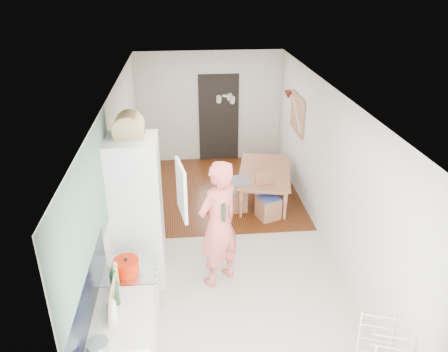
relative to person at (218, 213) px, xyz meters
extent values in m
cube|color=beige|center=(0.19, 0.93, -1.10)|extent=(3.20, 7.00, 0.01)
cube|color=#5D2F0E|center=(0.19, 2.78, -1.09)|extent=(3.20, 3.30, 0.01)
cube|color=slate|center=(-1.40, -1.07, 0.75)|extent=(0.02, 3.00, 1.30)
cube|color=black|center=(-1.40, -1.62, 0.05)|extent=(0.02, 1.90, 0.50)
cube|color=black|center=(0.39, 4.41, -0.10)|extent=(0.90, 0.04, 2.00)
cube|color=silver|center=(-1.11, -1.62, -0.67)|extent=(0.60, 0.90, 0.86)
cube|color=beige|center=(-1.11, -1.62, -0.21)|extent=(0.62, 0.92, 0.06)
cube|color=silver|center=(-1.11, -0.87, -0.66)|extent=(0.60, 0.60, 0.88)
cube|color=#B6B5B8|center=(-1.11, -0.87, -0.20)|extent=(0.60, 0.60, 0.04)
cube|color=silver|center=(-1.08, 0.15, -0.02)|extent=(0.66, 0.66, 2.15)
cube|color=silver|center=(-0.47, -0.15, 0.45)|extent=(0.14, 0.56, 0.70)
cube|color=white|center=(-0.77, 0.15, 0.45)|extent=(0.02, 0.52, 0.66)
cube|color=tan|center=(1.77, 2.83, 0.45)|extent=(0.03, 0.90, 0.70)
cube|color=#A26448|center=(1.75, 2.83, 0.45)|extent=(0.00, 0.94, 0.74)
cone|color=maroon|center=(1.73, 3.48, 0.65)|extent=(0.18, 0.18, 0.16)
imported|color=#E35E57|center=(0.00, 0.00, 0.00)|extent=(0.96, 0.91, 2.20)
imported|color=#A26448|center=(1.11, 2.35, -0.84)|extent=(1.08, 1.58, 0.51)
cube|color=slate|center=(0.51, 1.94, -0.55)|extent=(0.44, 0.44, 0.18)
cylinder|color=red|center=(-1.12, -0.92, -0.09)|extent=(0.33, 0.33, 0.17)
cylinder|color=#B6B5B8|center=(-1.27, -2.05, -0.13)|extent=(0.25, 0.25, 0.10)
cylinder|color=#1A3B21|center=(0.06, -0.13, 0.09)|extent=(0.05, 0.05, 0.25)
cylinder|color=#1A3B21|center=(-1.17, -1.44, -0.04)|extent=(0.08, 0.08, 0.27)
cylinder|color=#1A3B21|center=(-1.20, -1.31, -0.03)|extent=(0.07, 0.07, 0.30)
cylinder|color=silver|center=(-1.18, -1.66, -0.07)|extent=(0.10, 0.10, 0.22)
cylinder|color=tan|center=(-1.22, -1.09, -0.07)|extent=(0.06, 0.06, 0.21)
cylinder|color=tan|center=(-1.23, -1.21, -0.05)|extent=(0.08, 0.08, 0.25)
camera|label=1|loc=(-0.41, -5.04, 2.95)|focal=35.00mm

